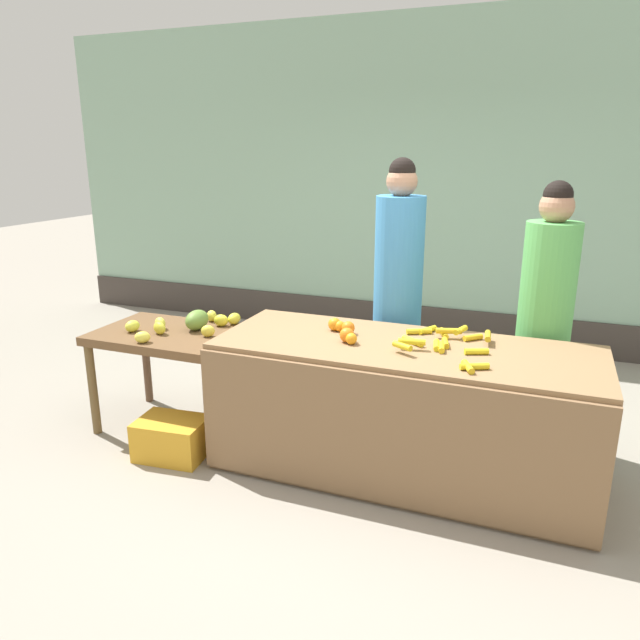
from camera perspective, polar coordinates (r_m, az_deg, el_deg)
The scene contains 11 objects.
ground_plane at distance 4.00m, azimuth 2.79°, elevation -13.17°, with size 24.00×24.00×0.00m, color gray.
market_wall_back at distance 6.21m, azimuth 11.46°, elevation 12.35°, with size 8.70×0.23×3.21m.
fruit_stall_counter at distance 3.71m, azimuth 7.89°, elevation -8.53°, with size 2.28×0.88×0.83m.
side_table_wooden at distance 4.27m, azimuth -13.43°, elevation -2.31°, with size 1.16×0.70×0.72m.
banana_bunch_pile at distance 3.58m, azimuth 11.90°, elevation -2.06°, with size 0.56×0.72×0.07m.
orange_pile at distance 3.69m, azimuth 2.30°, elevation -0.97°, with size 0.27×0.30×0.09m.
mango_papaya_pile at distance 4.26m, azimuth -12.35°, elevation -0.23°, with size 0.66×0.72×0.14m.
vendor_woman_blue_shirt at distance 4.22m, azimuth 7.47°, elevation 2.39°, with size 0.34×0.34×1.90m.
vendor_woman_green_shirt at distance 4.10m, azimuth 20.76°, elevation 0.04°, with size 0.34×0.34×1.77m.
produce_crate at distance 4.08m, azimuth -14.04°, elevation -10.96°, with size 0.44×0.32×0.26m, color gold.
produce_sack at distance 4.72m, azimuth 0.93°, elevation -5.31°, with size 0.36×0.30×0.45m, color tan.
Camera 1 is at (1.09, -3.31, 1.96)m, focal length 33.30 mm.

